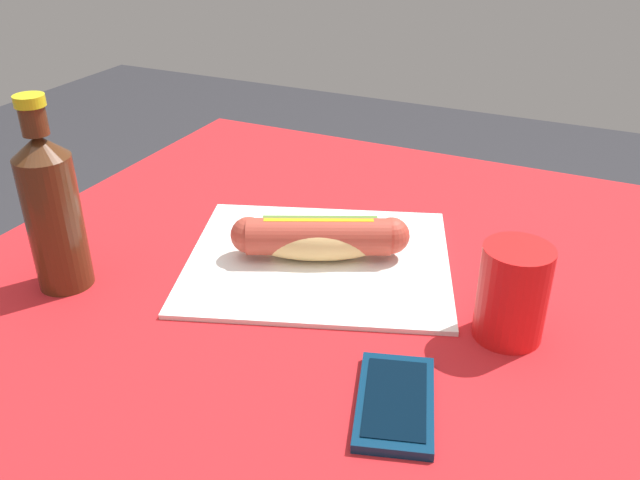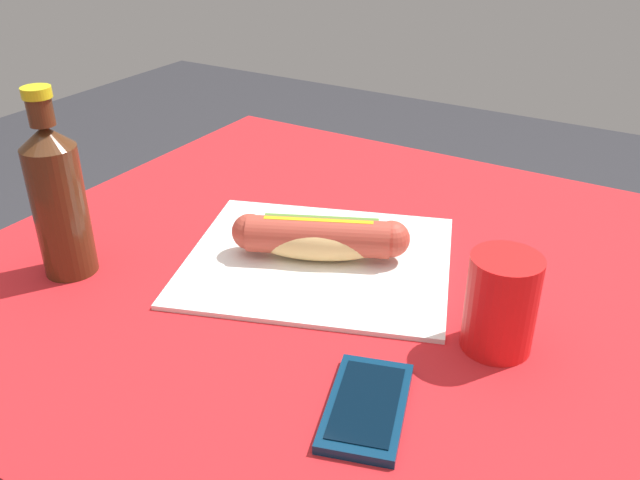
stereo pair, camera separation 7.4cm
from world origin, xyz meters
name	(u,v)px [view 2 (the right image)]	position (x,y,z in m)	size (l,w,h in m)	color
dining_table	(363,366)	(0.00, 0.00, 0.59)	(1.00, 0.87, 0.73)	brown
paper_wrapper	(320,258)	(-0.07, 0.00, 0.74)	(0.33, 0.29, 0.01)	white
hot_dog	(320,236)	(-0.07, 0.00, 0.77)	(0.21, 0.12, 0.05)	#E5BC75
cell_phone	(367,406)	(0.11, -0.21, 0.74)	(0.11, 0.14, 0.01)	#0A2D4C
soda_bottle	(58,197)	(-0.33, -0.18, 0.83)	(0.06, 0.06, 0.23)	#4C2814
drinking_cup	(501,303)	(0.18, -0.05, 0.79)	(0.07, 0.07, 0.11)	red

